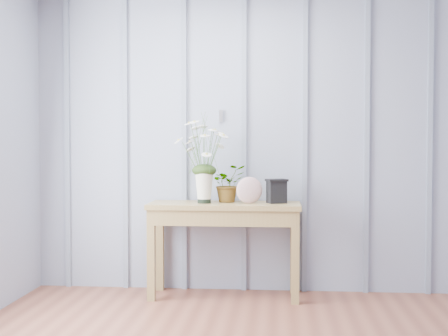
# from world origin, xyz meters

# --- Properties ---
(room_shell) EXTENTS (4.00, 4.50, 2.50)m
(room_shell) POSITION_xyz_m (-0.00, 0.92, 1.99)
(room_shell) COLOR #9099B1
(room_shell) RESTS_ON ground
(sideboard) EXTENTS (1.20, 0.45, 0.75)m
(sideboard) POSITION_xyz_m (-0.39, 1.99, 0.64)
(sideboard) COLOR olive
(sideboard) RESTS_ON ground
(daisy_vase) EXTENTS (0.47, 0.36, 0.67)m
(daisy_vase) POSITION_xyz_m (-0.55, 1.97, 1.17)
(daisy_vase) COLOR black
(daisy_vase) RESTS_ON sideboard
(spider_plant) EXTENTS (0.35, 0.34, 0.30)m
(spider_plant) POSITION_xyz_m (-0.37, 2.08, 0.90)
(spider_plant) COLOR #1E3611
(spider_plant) RESTS_ON sideboard
(felt_disc_vessel) EXTENTS (0.22, 0.11, 0.21)m
(felt_disc_vessel) POSITION_xyz_m (-0.19, 1.97, 0.85)
(felt_disc_vessel) COLOR #994E67
(felt_disc_vessel) RESTS_ON sideboard
(carved_box) EXTENTS (0.19, 0.17, 0.19)m
(carved_box) POSITION_xyz_m (0.02, 2.01, 0.85)
(carved_box) COLOR black
(carved_box) RESTS_ON sideboard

